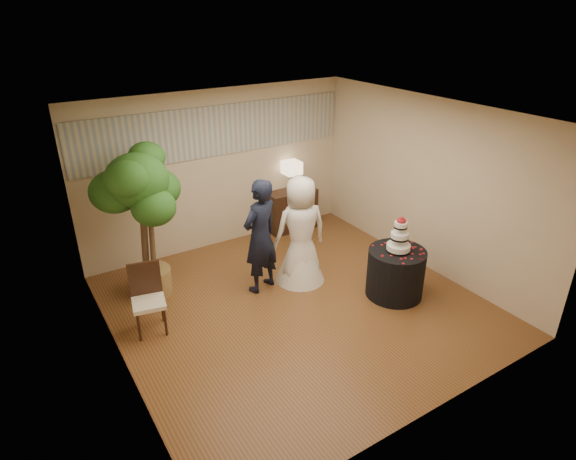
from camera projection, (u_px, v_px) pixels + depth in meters
floor at (297, 305)px, 7.14m from camera, size 5.00×5.00×0.00m
ceiling at (298, 116)px, 5.94m from camera, size 5.00×5.00×0.00m
wall_back at (219, 170)px, 8.45m from camera, size 5.00×0.06×2.80m
wall_front at (440, 309)px, 4.63m from camera, size 5.00×0.06×2.80m
wall_left at (109, 268)px, 5.33m from camera, size 0.06×5.00×2.80m
wall_right at (427, 185)px, 7.74m from camera, size 0.06×5.00×2.80m
mural_border at (217, 131)px, 8.13m from camera, size 4.90×0.02×0.85m
groom at (260, 236)px, 7.19m from camera, size 0.76×0.62×1.80m
bride at (301, 230)px, 7.44m from camera, size 0.97×0.92×1.75m
cake_table at (396, 273)px, 7.25m from camera, size 1.07×1.07×0.75m
wedding_cake at (400, 234)px, 6.97m from camera, size 0.36×0.36×0.55m
console at (292, 210)px, 9.39m from camera, size 0.97×0.44×0.80m
table_lamp at (292, 176)px, 9.09m from camera, size 0.31×0.31×0.58m
ficus_tree at (143, 224)px, 6.95m from camera, size 1.35×1.35×2.34m
side_chair at (148, 301)px, 6.38m from camera, size 0.53×0.54×0.97m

